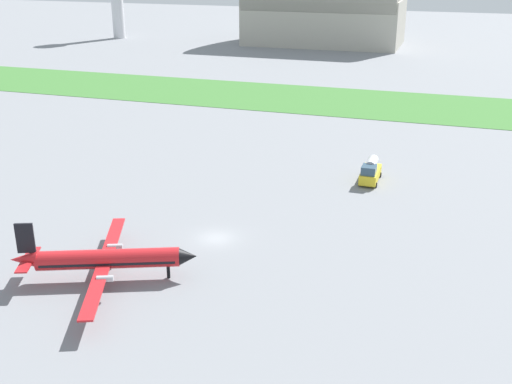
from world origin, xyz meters
TOP-DOWN VIEW (x-y plane):
  - ground_plane at (0.00, 0.00)m, footprint 600.00×600.00m
  - grass_taxiway_strip at (0.00, 74.43)m, footprint 360.00×28.00m
  - airplane_foreground_turboprop at (-7.07, -12.76)m, footprint 17.99×20.76m
  - fuel_truck_near_gate at (14.30, 24.87)m, footprint 2.66×6.50m

SIDE VIEW (x-z plane):
  - ground_plane at x=0.00m, z-range 0.00..0.00m
  - grass_taxiway_strip at x=0.00m, z-range 0.00..0.08m
  - fuel_truck_near_gate at x=14.30m, z-range -0.06..3.23m
  - airplane_foreground_turboprop at x=-7.07m, z-range -0.88..5.67m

